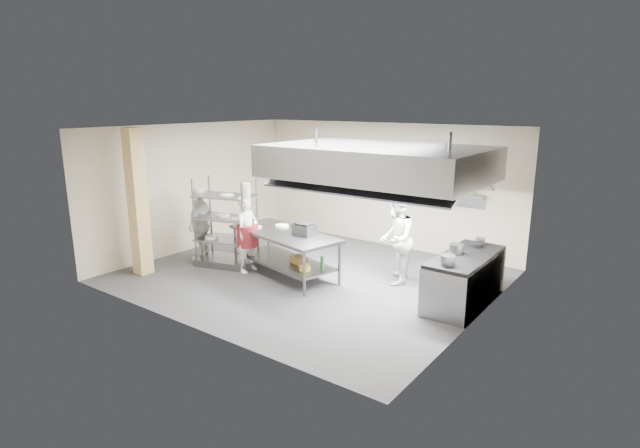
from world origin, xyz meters
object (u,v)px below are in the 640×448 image
Objects in this scene: pass_rack at (226,222)px; chef_line at (396,239)px; island at (284,254)px; stockpot at (456,249)px; griddle at (304,229)px; chef_head at (247,234)px; chef_plating at (201,224)px; cooking_range at (464,281)px.

pass_rack reaches higher than chef_line.
island is 10.20× the size of stockpot.
stockpot reaches higher than island.
pass_rack is 4.70× the size of griddle.
stockpot is at bearing -82.80° from chef_head.
pass_rack is at bearing 76.05° from chef_plating.
chef_plating is 6.77× the size of stockpot.
chef_head is 3.08m from chef_line.
pass_rack is 0.96× the size of cooking_range.
griddle is (1.19, 0.41, 0.20)m from chef_head.
island is 3.60m from cooking_range.
chef_line is 4.38× the size of griddle.
chef_plating is at bearing -167.81° from griddle.
chef_head is 1.28m from griddle.
pass_rack is at bearing -166.52° from griddle.
chef_head reaches higher than stockpot.
stockpot is (2.93, 0.57, -0.02)m from griddle.
pass_rack is at bearing 81.53° from chef_head.
pass_rack reaches higher than griddle.
island is 1.31× the size of pass_rack.
cooking_range is at bearing -83.06° from chef_head.
cooking_range is 0.59m from stockpot.
chef_line reaches higher than island.
chef_head is 0.96× the size of chef_plating.
island is at bearing -159.14° from griddle.
chef_plating is 4.11× the size of griddle.
griddle is (1.85, 0.38, 0.05)m from pass_rack.
island is 0.89m from chef_head.
chef_line is at bearing -72.71° from chef_head.
griddle is at bearing -84.43° from chef_line.
griddle is (2.57, 0.47, 0.18)m from chef_plating.
griddle is (0.41, 0.14, 0.55)m from island.
chef_line is at bearing 2.75° from pass_rack.
stockpot is at bearing 12.75° from griddle.
chef_line is 1.83m from griddle.
pass_rack reaches higher than island.
chef_plating reaches higher than griddle.
island is 2.30m from chef_line.
island is at bearing -77.22° from chef_head.
griddle is (-3.11, -0.59, 0.59)m from cooking_range.
pass_rack is 7.76× the size of stockpot.
stockpot is at bearing -173.16° from cooking_range.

